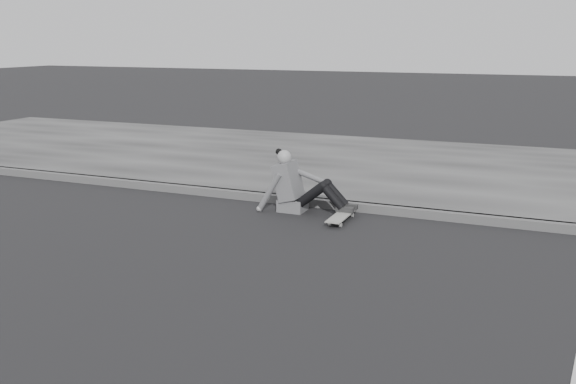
# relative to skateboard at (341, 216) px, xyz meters

# --- Properties ---
(ground) EXTENTS (80.00, 80.00, 0.00)m
(ground) POSITION_rel_skateboard_xyz_m (0.29, -1.98, -0.07)
(ground) COLOR black
(ground) RESTS_ON ground
(curb) EXTENTS (24.00, 0.16, 0.12)m
(curb) POSITION_rel_skateboard_xyz_m (0.29, 0.60, -0.01)
(curb) COLOR #4C4C4C
(curb) RESTS_ON ground
(sidewalk) EXTENTS (24.00, 6.00, 0.12)m
(sidewalk) POSITION_rel_skateboard_xyz_m (0.29, 3.62, -0.01)
(sidewalk) COLOR #3C3C3C
(sidewalk) RESTS_ON ground
(skateboard) EXTENTS (0.20, 0.78, 0.09)m
(skateboard) POSITION_rel_skateboard_xyz_m (0.00, 0.00, 0.00)
(skateboard) COLOR #989993
(skateboard) RESTS_ON ground
(seated_woman) EXTENTS (1.38, 0.46, 0.88)m
(seated_woman) POSITION_rel_skateboard_xyz_m (-0.73, 0.25, 0.29)
(seated_woman) COLOR #57575A
(seated_woman) RESTS_ON ground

